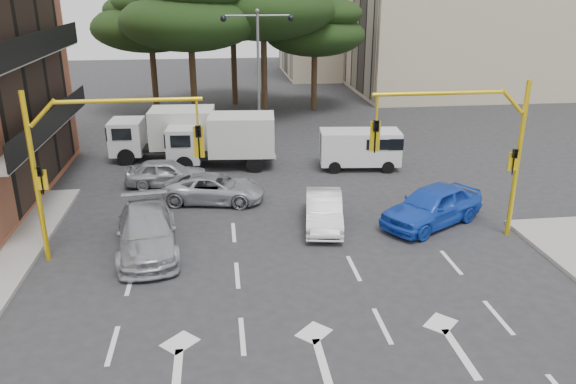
% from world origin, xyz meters
% --- Properties ---
extents(ground, '(120.00, 120.00, 0.00)m').
position_xyz_m(ground, '(0.00, 0.00, 0.00)').
color(ground, '#28282B').
rests_on(ground, ground).
extents(median_strip, '(1.40, 6.00, 0.15)m').
position_xyz_m(median_strip, '(0.00, 16.00, 0.07)').
color(median_strip, gray).
rests_on(median_strip, ground).
extents(pine_left_near, '(9.15, 9.15, 10.23)m').
position_xyz_m(pine_left_near, '(-3.94, 21.96, 7.60)').
color(pine_left_near, '#382616').
rests_on(pine_left_near, ground).
extents(pine_left_far, '(8.32, 8.32, 9.30)m').
position_xyz_m(pine_left_far, '(-6.94, 25.96, 6.91)').
color(pine_left_far, '#382616').
rests_on(pine_left_far, ground).
extents(pine_right, '(7.49, 7.49, 8.37)m').
position_xyz_m(pine_right, '(5.06, 25.96, 6.22)').
color(pine_right, '#382616').
rests_on(pine_right, ground).
extents(pine_back, '(9.15, 9.15, 10.23)m').
position_xyz_m(pine_back, '(-0.94, 28.96, 7.60)').
color(pine_back, '#382616').
rests_on(pine_back, ground).
extents(signal_mast_right, '(5.79, 0.37, 6.00)m').
position_xyz_m(signal_mast_right, '(6.80, 1.99, 3.88)').
color(signal_mast_right, yellow).
rests_on(signal_mast_right, ground).
extents(signal_mast_left, '(5.79, 0.37, 6.00)m').
position_xyz_m(signal_mast_left, '(-6.80, 1.99, 3.88)').
color(signal_mast_left, yellow).
rests_on(signal_mast_left, ground).
extents(street_lamp_center, '(4.16, 0.36, 7.77)m').
position_xyz_m(street_lamp_center, '(0.00, 16.00, 5.43)').
color(street_lamp_center, slate).
rests_on(street_lamp_center, median_strip).
extents(car_white_hatch, '(2.03, 4.24, 1.34)m').
position_xyz_m(car_white_hatch, '(1.63, 3.72, 0.67)').
color(car_white_hatch, silver).
rests_on(car_white_hatch, ground).
extents(car_blue_compact, '(5.07, 4.11, 1.62)m').
position_xyz_m(car_blue_compact, '(6.00, 3.34, 0.81)').
color(car_blue_compact, blue).
rests_on(car_blue_compact, ground).
extents(car_silver_wagon, '(2.74, 5.41, 1.51)m').
position_xyz_m(car_silver_wagon, '(-5.16, 2.27, 0.75)').
color(car_silver_wagon, '#A0A2A8').
rests_on(car_silver_wagon, ground).
extents(car_silver_cross_a, '(4.78, 2.86, 1.24)m').
position_xyz_m(car_silver_cross_a, '(-2.72, 7.00, 0.62)').
color(car_silver_cross_a, '#AAACB2').
rests_on(car_silver_cross_a, ground).
extents(car_silver_cross_b, '(3.95, 1.71, 1.33)m').
position_xyz_m(car_silver_cross_b, '(-5.00, 9.42, 0.66)').
color(car_silver_cross_b, '#A3A6AB').
rests_on(car_silver_cross_b, ground).
extents(van_white, '(4.32, 2.30, 2.07)m').
position_xyz_m(van_white, '(4.90, 11.00, 1.04)').
color(van_white, silver).
rests_on(van_white, ground).
extents(box_truck_a, '(5.86, 2.71, 2.83)m').
position_xyz_m(box_truck_a, '(-5.42, 14.00, 1.41)').
color(box_truck_a, silver).
rests_on(box_truck_a, ground).
extents(box_truck_b, '(5.86, 2.85, 2.80)m').
position_xyz_m(box_truck_b, '(-2.24, 12.17, 1.40)').
color(box_truck_b, silver).
rests_on(box_truck_b, ground).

